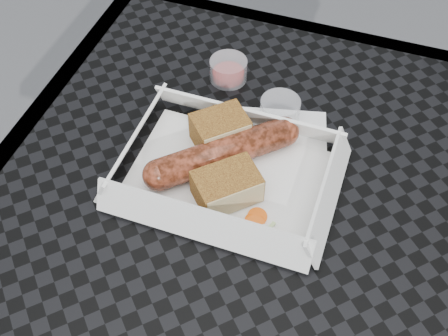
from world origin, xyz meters
name	(u,v)px	position (x,y,z in m)	size (l,w,h in m)	color
patio_table	(303,299)	(0.00, 0.00, 0.67)	(0.80, 0.80, 0.74)	black
food_tray	(227,177)	(-0.12, 0.08, 0.75)	(0.22, 0.15, 0.00)	white
bratwurst	(223,153)	(-0.13, 0.10, 0.77)	(0.15, 0.15, 0.04)	brown
bread_near	(220,130)	(-0.15, 0.13, 0.77)	(0.06, 0.05, 0.04)	olive
bread_far	(227,186)	(-0.11, 0.05, 0.77)	(0.07, 0.05, 0.04)	olive
veg_garnish	(265,227)	(-0.06, 0.03, 0.75)	(0.03, 0.03, 0.00)	#E55409
napkin	(277,145)	(-0.08, 0.15, 0.75)	(0.12, 0.12, 0.00)	white
condiment_cup_sauce	(228,70)	(-0.17, 0.24, 0.76)	(0.05, 0.05, 0.03)	maroon
condiment_cup_empty	(280,110)	(-0.09, 0.19, 0.76)	(0.05, 0.05, 0.03)	silver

